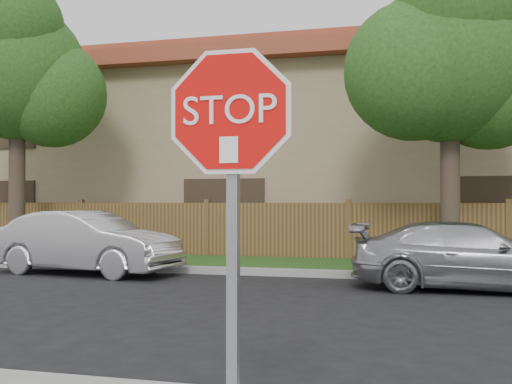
# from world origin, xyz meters

# --- Properties ---
(far_curb) EXTENTS (70.00, 0.30, 0.15)m
(far_curb) POSITION_xyz_m (0.00, 8.15, 0.07)
(far_curb) COLOR gray
(far_curb) RESTS_ON ground
(grass_strip) EXTENTS (70.00, 3.00, 0.12)m
(grass_strip) POSITION_xyz_m (0.00, 9.80, 0.06)
(grass_strip) COLOR #1E4714
(grass_strip) RESTS_ON ground
(fence) EXTENTS (70.00, 0.12, 1.60)m
(fence) POSITION_xyz_m (0.00, 11.40, 0.80)
(fence) COLOR #4D371B
(fence) RESTS_ON ground
(apartment_building) EXTENTS (35.20, 9.20, 7.20)m
(apartment_building) POSITION_xyz_m (0.00, 17.00, 3.53)
(apartment_building) COLOR #9A815F
(apartment_building) RESTS_ON ground
(tree_left) EXTENTS (4.80, 3.90, 7.78)m
(tree_left) POSITION_xyz_m (-8.98, 9.57, 5.22)
(tree_left) COLOR #382B21
(tree_left) RESTS_ON ground
(tree_mid) EXTENTS (4.80, 3.90, 7.35)m
(tree_mid) POSITION_xyz_m (2.52, 9.57, 4.87)
(tree_mid) COLOR #382B21
(tree_mid) RESTS_ON ground
(stop_sign) EXTENTS (1.01, 0.13, 2.55)m
(stop_sign) POSITION_xyz_m (0.58, -1.48, 1.83)
(stop_sign) COLOR gray
(stop_sign) RESTS_ON sidewalk_near
(sedan_left) EXTENTS (4.50, 2.10, 1.43)m
(sedan_left) POSITION_xyz_m (-5.47, 7.35, 0.71)
(sedan_left) COLOR silver
(sedan_left) RESTS_ON ground
(sedan_right) EXTENTS (4.34, 1.78, 1.26)m
(sedan_right) POSITION_xyz_m (2.66, 6.92, 0.63)
(sedan_right) COLOR #999AA0
(sedan_right) RESTS_ON ground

